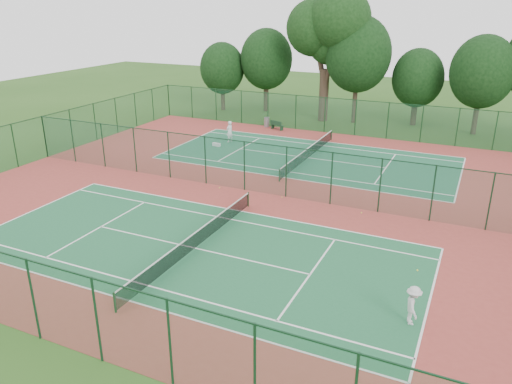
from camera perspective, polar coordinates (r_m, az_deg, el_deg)
ground at (r=34.04m, az=1.01°, el=-0.14°), size 120.00×120.00×0.00m
red_pad at (r=34.04m, az=1.01°, el=-0.13°), size 40.00×36.00×0.01m
court_near at (r=26.77m, az=-6.92°, el=-6.41°), size 23.77×10.97×0.01m
court_far at (r=41.97m, az=6.04°, el=3.90°), size 23.77×10.97×0.01m
fence_north at (r=49.87m, az=9.58°, el=8.54°), size 40.00×0.09×3.50m
fence_south at (r=19.94m, az=-21.09°, el=-12.40°), size 40.00×0.09×3.50m
fence_west at (r=45.09m, az=-23.00°, el=5.85°), size 0.09×36.00×3.50m
fence_divider at (r=33.44m, az=1.03°, el=2.68°), size 40.00×0.09×3.50m
tennis_net_near at (r=26.54m, az=-6.97°, el=-5.39°), size 0.10×12.90×0.97m
tennis_net_far at (r=41.82m, az=6.06°, el=4.60°), size 0.10×12.90×0.97m
player_near at (r=21.44m, az=17.49°, el=-12.25°), size 0.95×1.23×1.69m
player_far at (r=46.45m, az=-3.04°, el=6.93°), size 0.68×0.83×1.96m
trash_bin at (r=52.28m, az=1.23°, el=7.99°), size 0.60×0.60×1.00m
bench at (r=51.10m, az=2.39°, el=7.65°), size 1.56×0.93×0.93m
kit_bag at (r=45.33m, az=-4.55°, el=5.43°), size 0.79×0.39×0.29m
stray_ball_a at (r=33.29m, az=2.97°, el=-0.58°), size 0.06×0.06×0.06m
stray_ball_b at (r=31.48m, az=11.96°, el=-2.34°), size 0.08×0.08×0.08m
stray_ball_c at (r=34.98m, az=-4.18°, el=0.49°), size 0.07×0.07×0.07m
big_tree at (r=54.60m, az=8.27°, el=18.09°), size 8.92×6.53×13.69m
evergreen_row at (r=56.05m, az=11.75°, el=7.92°), size 39.00×5.00×12.00m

